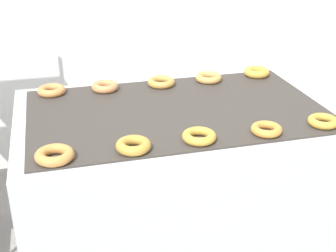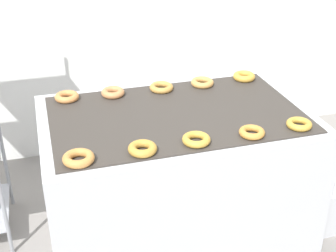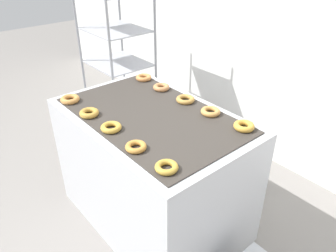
{
  "view_description": "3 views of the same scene",
  "coord_description": "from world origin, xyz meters",
  "px_view_note": "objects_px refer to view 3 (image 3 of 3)",
  "views": [
    {
      "loc": [
        -0.52,
        -1.12,
        1.76
      ],
      "look_at": [
        0.0,
        0.85,
        0.81
      ],
      "focal_mm": 50.0,
      "sensor_mm": 36.0,
      "label": 1
    },
    {
      "loc": [
        -0.64,
        -1.37,
        2.03
      ],
      "look_at": [
        0.0,
        0.85,
        0.81
      ],
      "focal_mm": 50.0,
      "sensor_mm": 36.0,
      "label": 2
    },
    {
      "loc": [
        1.57,
        -0.48,
        2.02
      ],
      "look_at": [
        0.0,
        0.85,
        0.81
      ],
      "focal_mm": 35.0,
      "sensor_mm": 36.0,
      "label": 3
    }
  ],
  "objects_px": {
    "donut_near_left": "(89,113)",
    "donut_near_center": "(111,127)",
    "donut_near_right": "(136,147)",
    "donut_far_leftmost": "(144,78)",
    "donut_near_leftmost": "(70,99)",
    "donut_far_center": "(185,99)",
    "donut_far_right": "(211,111)",
    "donut_far_left": "(161,87)",
    "fryer_machine": "(153,170)",
    "baking_rack_cart": "(118,63)",
    "donut_far_rightmost": "(244,126)",
    "donut_near_rightmost": "(167,167)"
  },
  "relations": [
    {
      "from": "donut_near_rightmost",
      "to": "donut_near_left",
      "type": "bearing_deg",
      "value": -178.68
    },
    {
      "from": "fryer_machine",
      "to": "donut_near_leftmost",
      "type": "distance_m",
      "value": 0.8
    },
    {
      "from": "donut_near_center",
      "to": "donut_near_right",
      "type": "xyz_separation_m",
      "value": [
        0.28,
        -0.01,
        -0.0
      ]
    },
    {
      "from": "donut_near_left",
      "to": "donut_near_center",
      "type": "xyz_separation_m",
      "value": [
        0.26,
        0.01,
        -0.0
      ]
    },
    {
      "from": "donut_far_leftmost",
      "to": "donut_far_right",
      "type": "xyz_separation_m",
      "value": [
        0.78,
        -0.02,
        -0.0
      ]
    },
    {
      "from": "donut_far_center",
      "to": "donut_far_leftmost",
      "type": "bearing_deg",
      "value": 178.15
    },
    {
      "from": "donut_near_rightmost",
      "to": "donut_far_rightmost",
      "type": "bearing_deg",
      "value": 90.24
    },
    {
      "from": "donut_near_center",
      "to": "donut_far_left",
      "type": "height_order",
      "value": "donut_far_left"
    },
    {
      "from": "donut_near_left",
      "to": "donut_far_leftmost",
      "type": "height_order",
      "value": "donut_near_left"
    },
    {
      "from": "donut_near_center",
      "to": "donut_far_right",
      "type": "distance_m",
      "value": 0.68
    },
    {
      "from": "baking_rack_cart",
      "to": "donut_near_left",
      "type": "bearing_deg",
      "value": -40.76
    },
    {
      "from": "donut_near_leftmost",
      "to": "donut_far_leftmost",
      "type": "relative_size",
      "value": 1.05
    },
    {
      "from": "donut_near_rightmost",
      "to": "donut_far_left",
      "type": "bearing_deg",
      "value": 142.21
    },
    {
      "from": "donut_far_left",
      "to": "baking_rack_cart",
      "type": "bearing_deg",
      "value": 167.18
    },
    {
      "from": "donut_near_rightmost",
      "to": "donut_far_left",
      "type": "relative_size",
      "value": 0.96
    },
    {
      "from": "donut_near_left",
      "to": "donut_far_left",
      "type": "bearing_deg",
      "value": 91.47
    },
    {
      "from": "donut_near_leftmost",
      "to": "donut_far_rightmost",
      "type": "height_order",
      "value": "donut_far_rightmost"
    },
    {
      "from": "donut_near_leftmost",
      "to": "donut_near_left",
      "type": "relative_size",
      "value": 1.06
    },
    {
      "from": "fryer_machine",
      "to": "donut_far_rightmost",
      "type": "relative_size",
      "value": 10.54
    },
    {
      "from": "donut_near_left",
      "to": "donut_far_rightmost",
      "type": "height_order",
      "value": "donut_far_rightmost"
    },
    {
      "from": "donut_far_left",
      "to": "donut_far_center",
      "type": "xyz_separation_m",
      "value": [
        0.28,
        -0.0,
        -0.0
      ]
    },
    {
      "from": "donut_near_right",
      "to": "donut_far_right",
      "type": "relative_size",
      "value": 0.92
    },
    {
      "from": "donut_far_left",
      "to": "donut_far_right",
      "type": "distance_m",
      "value": 0.53
    },
    {
      "from": "fryer_machine",
      "to": "donut_near_rightmost",
      "type": "distance_m",
      "value": 0.79
    },
    {
      "from": "donut_near_center",
      "to": "donut_far_left",
      "type": "distance_m",
      "value": 0.69
    },
    {
      "from": "donut_near_left",
      "to": "donut_far_rightmost",
      "type": "bearing_deg",
      "value": 39.87
    },
    {
      "from": "donut_near_center",
      "to": "donut_far_leftmost",
      "type": "height_order",
      "value": "donut_far_leftmost"
    },
    {
      "from": "donut_far_left",
      "to": "donut_far_right",
      "type": "height_order",
      "value": "donut_far_left"
    },
    {
      "from": "donut_far_rightmost",
      "to": "donut_far_left",
      "type": "bearing_deg",
      "value": -179.01
    },
    {
      "from": "fryer_machine",
      "to": "donut_far_center",
      "type": "relative_size",
      "value": 10.24
    },
    {
      "from": "donut_near_left",
      "to": "donut_near_right",
      "type": "xyz_separation_m",
      "value": [
        0.53,
        0.01,
        -0.0
      ]
    },
    {
      "from": "donut_far_left",
      "to": "donut_far_rightmost",
      "type": "height_order",
      "value": "donut_far_rightmost"
    },
    {
      "from": "donut_far_center",
      "to": "donut_near_rightmost",
      "type": "bearing_deg",
      "value": -49.83
    },
    {
      "from": "donut_near_rightmost",
      "to": "donut_far_right",
      "type": "xyz_separation_m",
      "value": [
        -0.28,
        0.62,
        0.0
      ]
    },
    {
      "from": "donut_far_rightmost",
      "to": "donut_near_center",
      "type": "bearing_deg",
      "value": -129.47
    },
    {
      "from": "baking_rack_cart",
      "to": "donut_far_center",
      "type": "distance_m",
      "value": 1.3
    },
    {
      "from": "donut_near_leftmost",
      "to": "donut_far_left",
      "type": "bearing_deg",
      "value": 67.69
    },
    {
      "from": "donut_near_center",
      "to": "donut_far_leftmost",
      "type": "bearing_deg",
      "value": 129.2
    },
    {
      "from": "donut_far_left",
      "to": "donut_far_center",
      "type": "height_order",
      "value": "donut_far_left"
    },
    {
      "from": "donut_near_leftmost",
      "to": "donut_far_rightmost",
      "type": "relative_size",
      "value": 1.04
    },
    {
      "from": "donut_far_center",
      "to": "donut_far_rightmost",
      "type": "relative_size",
      "value": 1.03
    },
    {
      "from": "donut_near_left",
      "to": "donut_far_rightmost",
      "type": "distance_m",
      "value": 1.02
    },
    {
      "from": "fryer_machine",
      "to": "donut_far_center",
      "type": "distance_m",
      "value": 0.59
    },
    {
      "from": "donut_far_center",
      "to": "donut_far_right",
      "type": "xyz_separation_m",
      "value": [
        0.25,
        0.0,
        0.0
      ]
    },
    {
      "from": "fryer_machine",
      "to": "donut_near_right",
      "type": "distance_m",
      "value": 0.65
    },
    {
      "from": "donut_far_left",
      "to": "donut_far_rightmost",
      "type": "relative_size",
      "value": 0.98
    },
    {
      "from": "donut_near_leftmost",
      "to": "donut_near_left",
      "type": "xyz_separation_m",
      "value": [
        0.28,
        0.0,
        0.0
      ]
    },
    {
      "from": "donut_near_right",
      "to": "donut_far_leftmost",
      "type": "distance_m",
      "value": 1.03
    },
    {
      "from": "fryer_machine",
      "to": "donut_near_leftmost",
      "type": "bearing_deg",
      "value": -148.36
    },
    {
      "from": "donut_far_leftmost",
      "to": "donut_near_rightmost",
      "type": "bearing_deg",
      "value": -31.14
    }
  ]
}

